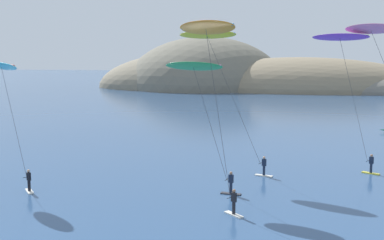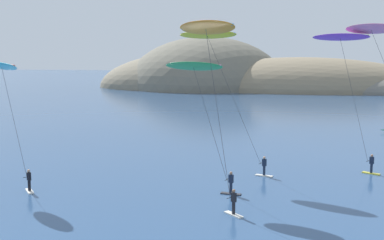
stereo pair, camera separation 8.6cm
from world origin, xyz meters
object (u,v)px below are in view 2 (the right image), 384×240
Objects in this scene: kitesurfer_green at (196,76)px; kitesurfer_orange at (208,40)px; kitesurfer_yellow at (211,44)px; kitesurfer_cyan at (4,76)px; kitesurfer_pink at (376,40)px; kitesurfer_purple at (342,46)px.

kitesurfer_orange is at bearing -67.40° from kitesurfer_green.
kitesurfer_cyan is at bearing -150.43° from kitesurfer_yellow.
kitesurfer_orange is 16.23m from kitesurfer_pink.
kitesurfer_orange reaches higher than kitesurfer_green.
kitesurfer_pink is at bearing 1.24° from kitesurfer_yellow.
kitesurfer_orange is 0.97× the size of kitesurfer_pink.
kitesurfer_yellow is (14.87, 8.44, 2.54)m from kitesurfer_cyan.
kitesurfer_yellow is at bearing 29.57° from kitesurfer_cyan.
kitesurfer_yellow is (-1.62, 10.59, -0.05)m from kitesurfer_orange.
kitesurfer_orange is 1.28× the size of kitesurfer_cyan.
kitesurfer_orange is at bearing -7.43° from kitesurfer_cyan.
kitesurfer_cyan is 1.00× the size of kitesurfer_green.
kitesurfer_purple reaches higher than kitesurfer_cyan.
kitesurfer_green is at bearing 112.60° from kitesurfer_orange.
kitesurfer_green reaches higher than kitesurfer_cyan.
kitesurfer_green is (-13.55, -7.27, -2.74)m from kitesurfer_pink.
kitesurfer_green is (0.11, -6.97, -2.44)m from kitesurfer_yellow.
kitesurfer_green is at bearing -151.79° from kitesurfer_pink.
kitesurfer_pink is 1.31× the size of kitesurfer_cyan.
kitesurfer_green is at bearing 5.59° from kitesurfer_cyan.
kitesurfer_pink is (12.04, 10.88, 0.24)m from kitesurfer_orange.
kitesurfer_orange reaches higher than kitesurfer_purple.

